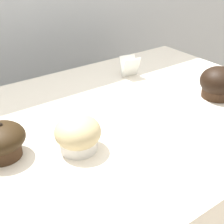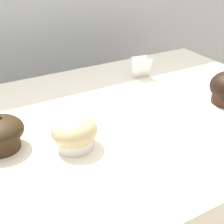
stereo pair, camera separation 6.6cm
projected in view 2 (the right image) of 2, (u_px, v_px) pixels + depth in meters
name	position (u px, v px, depth m)	size (l,w,h in m)	color
wall_back	(34.00, 57.00, 1.20)	(3.20, 0.10, 1.80)	#B2B7BC
muffin_front_center	(74.00, 132.00, 0.61)	(0.09, 0.09, 0.07)	silver
muffin_back_right	(0.00, 134.00, 0.60)	(0.10, 0.10, 0.07)	#3C2617
price_card	(141.00, 67.00, 0.92)	(0.06, 0.05, 0.06)	white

